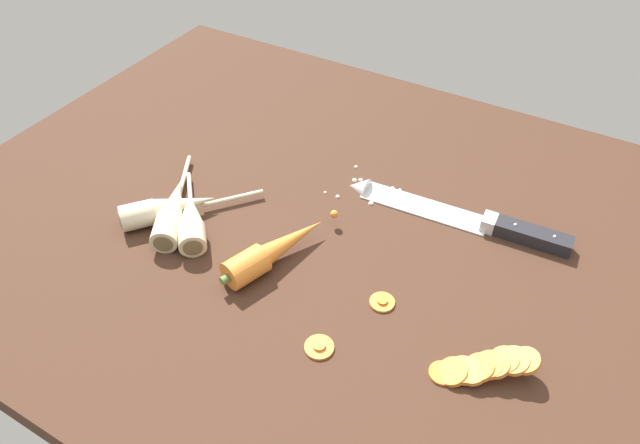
{
  "coord_description": "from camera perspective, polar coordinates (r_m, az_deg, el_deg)",
  "views": [
    {
      "loc": [
        31.69,
        -57.36,
        60.93
      ],
      "look_at": [
        0.0,
        -2.0,
        1.5
      ],
      "focal_mm": 33.0,
      "sensor_mm": 36.0,
      "label": 1
    }
  ],
  "objects": [
    {
      "name": "parsnip_mid_right",
      "position": [
        0.91,
        -14.12,
        1.07
      ],
      "size": [
        12.74,
        19.99,
        4.0
      ],
      "color": "beige",
      "rests_on": "ground_plane"
    },
    {
      "name": "carrot_slice_stray_near",
      "position": [
        0.79,
        6.05,
        -7.66
      ],
      "size": [
        3.39,
        3.39,
        0.7
      ],
      "color": "orange",
      "rests_on": "ground_plane"
    },
    {
      "name": "carrot_slice_stray_mid",
      "position": [
        0.74,
        -0.08,
        -11.96
      ],
      "size": [
        3.72,
        3.72,
        0.7
      ],
      "color": "orange",
      "rests_on": "ground_plane"
    },
    {
      "name": "chefs_knife",
      "position": [
        0.92,
        12.57,
        0.83
      ],
      "size": [
        34.84,
        5.58,
        4.18
      ],
      "color": "silver",
      "rests_on": "ground_plane"
    },
    {
      "name": "carrot_slice_stack",
      "position": [
        0.74,
        15.6,
        -13.34
      ],
      "size": [
        11.57,
        8.19,
        4.53
      ],
      "color": "orange",
      "rests_on": "ground_plane"
    },
    {
      "name": "whole_carrot",
      "position": [
        0.82,
        -4.54,
        -2.78
      ],
      "size": [
        9.25,
        19.94,
        4.2
      ],
      "color": "orange",
      "rests_on": "ground_plane"
    },
    {
      "name": "parsnip_mid_left",
      "position": [
        0.92,
        -14.46,
        1.28
      ],
      "size": [
        15.77,
        18.17,
        4.0
      ],
      "color": "beige",
      "rests_on": "ground_plane"
    },
    {
      "name": "mince_crumbs",
      "position": [
        0.95,
        4.74,
        3.24
      ],
      "size": [
        10.72,
        9.07,
        0.87
      ],
      "color": "silver",
      "rests_on": "ground_plane"
    },
    {
      "name": "ground_plane",
      "position": [
        0.91,
        0.63,
        -0.87
      ],
      "size": [
        120.0,
        90.0,
        4.0
      ],
      "primitive_type": "cube",
      "color": "#42281C"
    },
    {
      "name": "parsnip_front",
      "position": [
        0.89,
        -12.39,
        0.2
      ],
      "size": [
        13.78,
        15.21,
        4.0
      ],
      "color": "beige",
      "rests_on": "ground_plane"
    }
  ]
}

